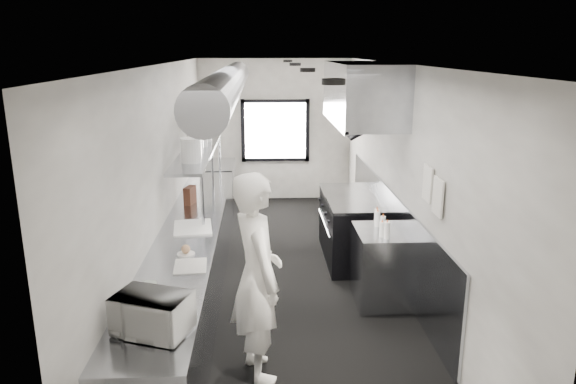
{
  "coord_description": "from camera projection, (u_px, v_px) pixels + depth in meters",
  "views": [
    {
      "loc": [
        -0.29,
        -6.61,
        2.99
      ],
      "look_at": [
        0.04,
        -0.2,
        1.26
      ],
      "focal_mm": 33.4,
      "sensor_mm": 36.0,
      "label": 1
    }
  ],
  "objects": [
    {
      "name": "floor",
      "position": [
        284.0,
        279.0,
        7.17
      ],
      "size": [
        3.0,
        8.0,
        0.01
      ],
      "primitive_type": "cube",
      "color": "black",
      "rests_on": "ground"
    },
    {
      "name": "ceiling",
      "position": [
        284.0,
        64.0,
        6.44
      ],
      "size": [
        3.0,
        8.0,
        0.01
      ],
      "primitive_type": "cube",
      "color": "silver",
      "rests_on": "wall_back"
    },
    {
      "name": "wall_back",
      "position": [
        275.0,
        130.0,
        10.66
      ],
      "size": [
        3.0,
        0.02,
        2.8
      ],
      "primitive_type": "cube",
      "color": "silver",
      "rests_on": "floor"
    },
    {
      "name": "wall_front",
      "position": [
        316.0,
        346.0,
        2.95
      ],
      "size": [
        3.0,
        0.02,
        2.8
      ],
      "primitive_type": "cube",
      "color": "silver",
      "rests_on": "floor"
    },
    {
      "name": "wall_left",
      "position": [
        165.0,
        179.0,
        6.73
      ],
      "size": [
        0.02,
        8.0,
        2.8
      ],
      "primitive_type": "cube",
      "color": "silver",
      "rests_on": "floor"
    },
    {
      "name": "wall_right",
      "position": [
        401.0,
        176.0,
        6.88
      ],
      "size": [
        0.02,
        8.0,
        2.8
      ],
      "primitive_type": "cube",
      "color": "silver",
      "rests_on": "floor"
    },
    {
      "name": "wall_cladding",
      "position": [
        390.0,
        231.0,
        7.39
      ],
      "size": [
        0.03,
        5.5,
        1.1
      ],
      "primitive_type": "cube",
      "color": "#989CA6",
      "rests_on": "wall_right"
    },
    {
      "name": "hvac_duct",
      "position": [
        228.0,
        83.0,
        6.86
      ],
      "size": [
        0.4,
        6.4,
        0.4
      ],
      "primitive_type": "cylinder",
      "rotation": [
        1.57,
        0.0,
        0.0
      ],
      "color": "gray",
      "rests_on": "ceiling"
    },
    {
      "name": "service_window",
      "position": [
        275.0,
        131.0,
        10.63
      ],
      "size": [
        1.36,
        0.05,
        1.25
      ],
      "color": "white",
      "rests_on": "wall_back"
    },
    {
      "name": "exhaust_hood",
      "position": [
        362.0,
        93.0,
        7.28
      ],
      "size": [
        0.81,
        2.2,
        0.88
      ],
      "color": "#989CA6",
      "rests_on": "ceiling"
    },
    {
      "name": "prep_counter",
      "position": [
        192.0,
        264.0,
        6.51
      ],
      "size": [
        0.7,
        6.0,
        0.9
      ],
      "primitive_type": "cube",
      "color": "#989CA6",
      "rests_on": "floor"
    },
    {
      "name": "pass_shelf",
      "position": [
        198.0,
        153.0,
        7.67
      ],
      "size": [
        0.45,
        3.0,
        0.68
      ],
      "color": "#989CA6",
      "rests_on": "prep_counter"
    },
    {
      "name": "range",
      "position": [
        353.0,
        227.0,
        7.77
      ],
      "size": [
        0.88,
        1.6,
        0.94
      ],
      "color": "black",
      "rests_on": "floor"
    },
    {
      "name": "bottle_station",
      "position": [
        382.0,
        266.0,
        6.43
      ],
      "size": [
        0.65,
        0.8,
        0.9
      ],
      "primitive_type": "cube",
      "color": "#989CA6",
      "rests_on": "floor"
    },
    {
      "name": "far_work_table",
      "position": [
        216.0,
        187.0,
        10.08
      ],
      "size": [
        0.7,
        1.2,
        0.9
      ],
      "primitive_type": "cube",
      "color": "#989CA6",
      "rests_on": "floor"
    },
    {
      "name": "notice_sheet_a",
      "position": [
        428.0,
        183.0,
        5.67
      ],
      "size": [
        0.02,
        0.28,
        0.38
      ],
      "primitive_type": "cube",
      "color": "white",
      "rests_on": "wall_right"
    },
    {
      "name": "notice_sheet_b",
      "position": [
        438.0,
        197.0,
        5.34
      ],
      "size": [
        0.02,
        0.28,
        0.38
      ],
      "primitive_type": "cube",
      "color": "white",
      "rests_on": "wall_right"
    },
    {
      "name": "line_cook",
      "position": [
        257.0,
        277.0,
        4.85
      ],
      "size": [
        0.66,
        0.82,
        1.96
      ],
      "primitive_type": "imported",
      "rotation": [
        0.0,
        0.0,
        1.88
      ],
      "color": "white",
      "rests_on": "floor"
    },
    {
      "name": "microwave",
      "position": [
        152.0,
        314.0,
        4.03
      ],
      "size": [
        0.61,
        0.54,
        0.31
      ],
      "primitive_type": "imported",
      "rotation": [
        0.0,
        0.0,
        -0.35
      ],
      "color": "silver",
      "rests_on": "prep_counter"
    },
    {
      "name": "deli_tub_a",
      "position": [
        139.0,
        302.0,
        4.43
      ],
      "size": [
        0.18,
        0.18,
        0.1
      ],
      "primitive_type": "cylinder",
      "rotation": [
        0.0,
        0.0,
        -0.29
      ],
      "color": "#A0AB9E",
      "rests_on": "prep_counter"
    },
    {
      "name": "deli_tub_b",
      "position": [
        149.0,
        289.0,
        4.68
      ],
      "size": [
        0.18,
        0.18,
        0.11
      ],
      "primitive_type": "cylinder",
      "rotation": [
        0.0,
        0.0,
        0.26
      ],
      "color": "#A0AB9E",
      "rests_on": "prep_counter"
    },
    {
      "name": "newspaper",
      "position": [
        190.0,
        266.0,
        5.29
      ],
      "size": [
        0.34,
        0.41,
        0.01
      ],
      "primitive_type": "cube",
      "rotation": [
        0.0,
        0.0,
        0.08
      ],
      "color": "white",
      "rests_on": "prep_counter"
    },
    {
      "name": "small_plate",
      "position": [
        186.0,
        254.0,
        5.59
      ],
      "size": [
        0.22,
        0.22,
        0.02
      ],
      "primitive_type": "cylinder",
      "rotation": [
        0.0,
        0.0,
        0.15
      ],
      "color": "silver",
      "rests_on": "prep_counter"
    },
    {
      "name": "pastry",
      "position": [
        186.0,
        249.0,
        5.57
      ],
      "size": [
        0.09,
        0.09,
        0.09
      ],
      "primitive_type": "sphere",
      "color": "tan",
      "rests_on": "small_plate"
    },
    {
      "name": "cutting_board",
      "position": [
        193.0,
        227.0,
        6.41
      ],
      "size": [
        0.51,
        0.64,
        0.02
      ],
      "primitive_type": "cube",
      "rotation": [
        0.0,
        0.0,
        0.13
      ],
      "color": "white",
      "rests_on": "prep_counter"
    },
    {
      "name": "knife_block",
      "position": [
        190.0,
        195.0,
        7.39
      ],
      "size": [
        0.16,
        0.24,
        0.24
      ],
      "primitive_type": "cube",
      "rotation": [
        0.0,
        0.0,
        -0.29
      ],
      "color": "#4C291B",
      "rests_on": "prep_counter"
    },
    {
      "name": "plate_stack_a",
      "position": [
        191.0,
        150.0,
        6.83
      ],
      "size": [
        0.28,
        0.28,
        0.31
      ],
      "primitive_type": "cylinder",
      "rotation": [
        0.0,
        0.0,
        0.03
      ],
      "color": "silver",
      "rests_on": "pass_shelf"
    },
    {
      "name": "plate_stack_b",
      "position": [
        195.0,
        143.0,
        7.42
      ],
      "size": [
        0.24,
        0.24,
        0.3
      ],
      "primitive_type": "cylinder",
      "rotation": [
        0.0,
        0.0,
        0.05
      ],
      "color": "silver",
      "rests_on": "pass_shelf"
    },
    {
      "name": "plate_stack_c",
      "position": [
        199.0,
        134.0,
        7.94
      ],
      "size": [
        0.31,
        0.31,
        0.38
      ],
      "primitive_type": "cylinder",
      "rotation": [
        0.0,
        0.0,
        -0.17
      ],
      "color": "silver",
      "rests_on": "pass_shelf"
    },
    {
      "name": "plate_stack_d",
      "position": [
        204.0,
        129.0,
        8.37
      ],
      "size": [
        0.26,
        0.26,
        0.37
      ],
      "primitive_type": "cylinder",
      "rotation": [
        0.0,
        0.0,
        -0.06
      ],
      "color": "silver",
      "rests_on": "pass_shelf"
    },
    {
      "name": "squeeze_bottle_a",
      "position": [
        387.0,
        230.0,
        6.03
      ],
      "size": [
        0.07,
        0.07,
        0.2
      ],
      "primitive_type": "cylinder",
      "rotation": [
        0.0,
        0.0,
        -0.01
      ],
      "color": "white",
      "rests_on": "bottle_station"
    },
    {
      "name": "squeeze_bottle_b",
      "position": [
        382.0,
        229.0,
        6.1
      ],
      "size": [
        0.07,
        0.07,
        0.18
      ],
      "primitive_type": "cylinder",
      "rotation": [
        0.0,
        0.0,
        0.23
      ],
      "color": "white",
      "rests_on": "bottle_station"
    },
    {
      "name": "squeeze_bottle_c",
      "position": [
        383.0,
        224.0,
        6.25
      ],
      "size": [
        0.08,
        0.08,
        0.19
      ],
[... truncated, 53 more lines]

